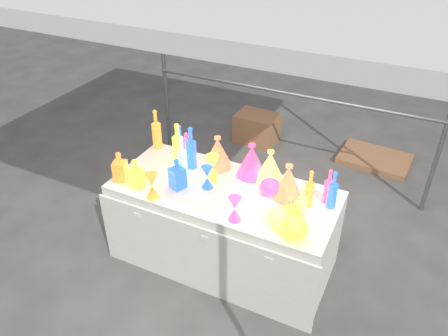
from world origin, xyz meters
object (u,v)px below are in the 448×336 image
at_px(bottle_0, 178,142).
at_px(hourglass_0, 152,186).
at_px(globe_0, 294,230).
at_px(lampshade_0, 218,152).
at_px(decanter_0, 136,173).
at_px(cardboard_box_closed, 257,128).
at_px(display_table, 224,226).

bearing_deg(bottle_0, hourglass_0, -79.48).
distance_m(bottle_0, globe_0, 1.34).
height_order(bottle_0, lampshade_0, bottle_0).
distance_m(decanter_0, hourglass_0, 0.20).
bearing_deg(cardboard_box_closed, decanter_0, -89.15).
bearing_deg(lampshade_0, hourglass_0, -133.95).
bearing_deg(globe_0, bottle_0, 156.86).
bearing_deg(decanter_0, cardboard_box_closed, 102.13).
bearing_deg(cardboard_box_closed, bottle_0, -86.99).
height_order(display_table, hourglass_0, hourglass_0).
bearing_deg(decanter_0, lampshade_0, 65.58).
distance_m(display_table, decanter_0, 0.85).
distance_m(decanter_0, lampshade_0, 0.71).
bearing_deg(cardboard_box_closed, hourglass_0, -84.55).
relative_size(hourglass_0, globe_0, 1.10).
relative_size(decanter_0, globe_0, 1.31).
bearing_deg(globe_0, lampshade_0, 146.21).
xyz_separation_m(display_table, globe_0, (0.68, -0.30, 0.45)).
bearing_deg(lampshade_0, display_table, -77.66).
bearing_deg(lampshade_0, cardboard_box_closed, 79.38).
height_order(decanter_0, globe_0, decanter_0).
relative_size(display_table, lampshade_0, 6.42).
bearing_deg(bottle_0, decanter_0, -100.15).
bearing_deg(decanter_0, globe_0, 12.78).
relative_size(decanter_0, hourglass_0, 1.19).
xyz_separation_m(cardboard_box_closed, lampshade_0, (0.35, -1.79, 0.71)).
relative_size(decanter_0, lampshade_0, 0.88).
bearing_deg(lampshade_0, decanter_0, -150.47).
bearing_deg(globe_0, display_table, 156.44).
height_order(bottle_0, decanter_0, bottle_0).
relative_size(bottle_0, globe_0, 1.85).
bearing_deg(display_table, decanter_0, -157.65).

